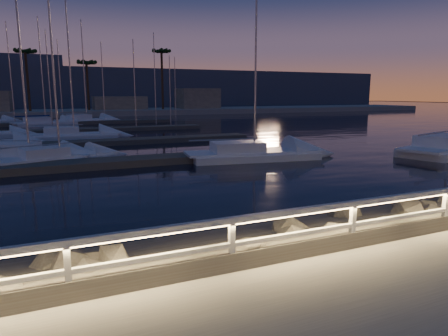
{
  "coord_description": "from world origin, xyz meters",
  "views": [
    {
      "loc": [
        -5.11,
        -6.72,
        3.41
      ],
      "look_at": [
        -0.42,
        4.0,
        1.23
      ],
      "focal_mm": 32.0,
      "sensor_mm": 36.0,
      "label": 1
    }
  ],
  "objects_px": {
    "sailboat_b": "(57,158)",
    "sailboat_h": "(251,153)",
    "sailboat_k": "(44,123)",
    "sailboat_n": "(85,120)",
    "sailboat_c": "(26,155)",
    "guard_rail": "(314,219)",
    "sailboat_d": "(448,146)",
    "sailboat_g": "(72,135)"
  },
  "relations": [
    {
      "from": "sailboat_b",
      "to": "sailboat_d",
      "type": "relative_size",
      "value": 0.65
    },
    {
      "from": "sailboat_b",
      "to": "sailboat_g",
      "type": "relative_size",
      "value": 0.83
    },
    {
      "from": "sailboat_g",
      "to": "sailboat_n",
      "type": "xyz_separation_m",
      "value": [
        2.81,
        20.24,
        0.03
      ]
    },
    {
      "from": "sailboat_c",
      "to": "sailboat_k",
      "type": "xyz_separation_m",
      "value": [
        0.82,
        29.12,
        0.01
      ]
    },
    {
      "from": "sailboat_d",
      "to": "sailboat_k",
      "type": "xyz_separation_m",
      "value": [
        -25.42,
        36.91,
        -0.05
      ]
    },
    {
      "from": "sailboat_h",
      "to": "sailboat_n",
      "type": "xyz_separation_m",
      "value": [
        -6.68,
        36.45,
        0.03
      ]
    },
    {
      "from": "sailboat_n",
      "to": "sailboat_c",
      "type": "bearing_deg",
      "value": -115.21
    },
    {
      "from": "sailboat_b",
      "to": "sailboat_d",
      "type": "xyz_separation_m",
      "value": [
        24.57,
        -5.96,
        0.08
      ]
    },
    {
      "from": "sailboat_g",
      "to": "sailboat_n",
      "type": "relative_size",
      "value": 0.98
    },
    {
      "from": "guard_rail",
      "to": "sailboat_d",
      "type": "bearing_deg",
      "value": 31.05
    },
    {
      "from": "sailboat_d",
      "to": "sailboat_n",
      "type": "xyz_separation_m",
      "value": [
        -20.25,
        39.44,
        -0.02
      ]
    },
    {
      "from": "sailboat_d",
      "to": "sailboat_h",
      "type": "relative_size",
      "value": 1.2
    },
    {
      "from": "guard_rail",
      "to": "sailboat_d",
      "type": "relative_size",
      "value": 2.57
    },
    {
      "from": "sailboat_d",
      "to": "sailboat_h",
      "type": "bearing_deg",
      "value": 150.67
    },
    {
      "from": "sailboat_c",
      "to": "sailboat_d",
      "type": "relative_size",
      "value": 0.75
    },
    {
      "from": "sailboat_h",
      "to": "sailboat_k",
      "type": "bearing_deg",
      "value": 117.36
    },
    {
      "from": "guard_rail",
      "to": "sailboat_b",
      "type": "bearing_deg",
      "value": 104.95
    },
    {
      "from": "sailboat_b",
      "to": "sailboat_k",
      "type": "bearing_deg",
      "value": 72.9
    },
    {
      "from": "sailboat_c",
      "to": "sailboat_d",
      "type": "bearing_deg",
      "value": 7.49
    },
    {
      "from": "guard_rail",
      "to": "sailboat_g",
      "type": "distance_m",
      "value": 31.3
    },
    {
      "from": "sailboat_h",
      "to": "sailboat_n",
      "type": "bearing_deg",
      "value": 108.48
    },
    {
      "from": "sailboat_g",
      "to": "sailboat_n",
      "type": "distance_m",
      "value": 20.43
    },
    {
      "from": "guard_rail",
      "to": "sailboat_b",
      "type": "distance_m",
      "value": 18.53
    },
    {
      "from": "sailboat_k",
      "to": "sailboat_g",
      "type": "bearing_deg",
      "value": -100.8
    },
    {
      "from": "sailboat_d",
      "to": "sailboat_h",
      "type": "height_order",
      "value": "sailboat_d"
    },
    {
      "from": "sailboat_n",
      "to": "sailboat_g",
      "type": "bearing_deg",
      "value": -112.4
    },
    {
      "from": "sailboat_k",
      "to": "sailboat_n",
      "type": "distance_m",
      "value": 5.76
    },
    {
      "from": "sailboat_c",
      "to": "guard_rail",
      "type": "bearing_deg",
      "value": -47.87
    },
    {
      "from": "guard_rail",
      "to": "sailboat_c",
      "type": "xyz_separation_m",
      "value": [
        -6.44,
        19.71,
        -0.96
      ]
    },
    {
      "from": "guard_rail",
      "to": "sailboat_k",
      "type": "distance_m",
      "value": 49.16
    },
    {
      "from": "sailboat_b",
      "to": "sailboat_h",
      "type": "relative_size",
      "value": 0.78
    },
    {
      "from": "guard_rail",
      "to": "sailboat_h",
      "type": "height_order",
      "value": "sailboat_h"
    },
    {
      "from": "sailboat_h",
      "to": "sailboat_n",
      "type": "height_order",
      "value": "sailboat_h"
    },
    {
      "from": "sailboat_h",
      "to": "sailboat_k",
      "type": "height_order",
      "value": "sailboat_h"
    },
    {
      "from": "sailboat_k",
      "to": "sailboat_b",
      "type": "bearing_deg",
      "value": -106.82
    },
    {
      "from": "sailboat_g",
      "to": "sailboat_k",
      "type": "height_order",
      "value": "sailboat_g"
    },
    {
      "from": "sailboat_h",
      "to": "sailboat_k",
      "type": "xyz_separation_m",
      "value": [
        -11.85,
        33.93,
        -0.0
      ]
    },
    {
      "from": "sailboat_g",
      "to": "sailboat_k",
      "type": "distance_m",
      "value": 17.87
    },
    {
      "from": "sailboat_b",
      "to": "sailboat_n",
      "type": "distance_m",
      "value": 33.75
    },
    {
      "from": "sailboat_c",
      "to": "sailboat_g",
      "type": "bearing_deg",
      "value": 98.47
    },
    {
      "from": "sailboat_b",
      "to": "sailboat_k",
      "type": "height_order",
      "value": "sailboat_k"
    },
    {
      "from": "sailboat_b",
      "to": "sailboat_g",
      "type": "distance_m",
      "value": 13.32
    }
  ]
}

